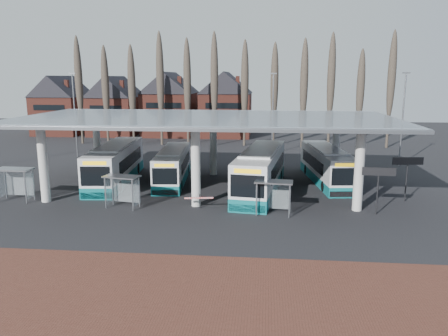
# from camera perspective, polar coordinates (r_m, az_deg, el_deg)

# --- Properties ---
(ground) EXTENTS (140.00, 140.00, 0.00)m
(ground) POSITION_cam_1_polar(r_m,az_deg,el_deg) (31.23, -4.38, -6.24)
(ground) COLOR black
(ground) RESTS_ON ground
(brick_strip) EXTENTS (70.00, 10.00, 0.03)m
(brick_strip) POSITION_cam_1_polar(r_m,az_deg,el_deg) (20.42, -10.38, -16.53)
(brick_strip) COLOR #542D21
(brick_strip) RESTS_ON ground
(station_canopy) EXTENTS (32.00, 16.00, 6.34)m
(station_canopy) POSITION_cam_1_polar(r_m,az_deg,el_deg) (37.82, -2.43, 5.75)
(station_canopy) COLOR silver
(station_canopy) RESTS_ON ground
(poplar_row) EXTENTS (45.10, 1.10, 14.50)m
(poplar_row) POSITION_cam_1_polar(r_m,az_deg,el_deg) (62.47, 0.76, 10.97)
(poplar_row) COLOR #473D33
(poplar_row) RESTS_ON ground
(townhouse_row) EXTENTS (36.80, 10.30, 12.25)m
(townhouse_row) POSITION_cam_1_polar(r_m,az_deg,el_deg) (76.28, -10.55, 8.78)
(townhouse_row) COLOR maroon
(townhouse_row) RESTS_ON ground
(lamp_post_a) EXTENTS (0.80, 0.16, 10.17)m
(lamp_post_a) POSITION_cam_1_polar(r_m,az_deg,el_deg) (56.42, -18.91, 6.76)
(lamp_post_a) COLOR slate
(lamp_post_a) RESTS_ON ground
(lamp_post_b) EXTENTS (0.80, 0.16, 10.17)m
(lamp_post_b) POSITION_cam_1_polar(r_m,az_deg,el_deg) (55.42, 6.38, 7.24)
(lamp_post_b) COLOR slate
(lamp_post_b) RESTS_ON ground
(lamp_post_c) EXTENTS (0.80, 0.16, 10.17)m
(lamp_post_c) POSITION_cam_1_polar(r_m,az_deg,el_deg) (51.60, 22.30, 6.11)
(lamp_post_c) COLOR slate
(lamp_post_c) RESTS_ON ground
(bus_0) EXTENTS (3.85, 12.91, 3.53)m
(bus_0) POSITION_cam_1_polar(r_m,az_deg,el_deg) (42.09, -13.95, 0.50)
(bus_0) COLOR white
(bus_0) RESTS_ON ground
(bus_1) EXTENTS (3.32, 11.18, 3.06)m
(bus_1) POSITION_cam_1_polar(r_m,az_deg,el_deg) (41.44, -6.67, 0.28)
(bus_1) COLOR white
(bus_1) RESTS_ON ground
(bus_2) EXTENTS (4.51, 13.45, 3.67)m
(bus_2) POSITION_cam_1_polar(r_m,az_deg,el_deg) (37.57, 4.82, -0.43)
(bus_2) COLOR white
(bus_2) RESTS_ON ground
(bus_3) EXTENTS (3.90, 11.86, 3.24)m
(bus_3) POSITION_cam_1_polar(r_m,az_deg,el_deg) (41.99, 13.20, 0.31)
(bus_3) COLOR white
(bus_3) RESTS_ON ground
(shelter_0) EXTENTS (2.87, 1.51, 2.62)m
(shelter_0) POSITION_cam_1_polar(r_m,az_deg,el_deg) (38.23, -25.57, -1.07)
(shelter_0) COLOR gray
(shelter_0) RESTS_ON ground
(shelter_1) EXTENTS (2.85, 1.81, 2.45)m
(shelter_1) POSITION_cam_1_polar(r_m,az_deg,el_deg) (33.57, -13.07, -2.07)
(shelter_1) COLOR gray
(shelter_1) RESTS_ON ground
(shelter_2) EXTENTS (2.77, 1.57, 2.47)m
(shelter_2) POSITION_cam_1_polar(r_m,az_deg,el_deg) (31.22, 6.52, -2.86)
(shelter_2) COLOR gray
(shelter_2) RESTS_ON ground
(info_sign_0) EXTENTS (2.31, 0.24, 3.43)m
(info_sign_0) POSITION_cam_1_polar(r_m,az_deg,el_deg) (32.60, 19.55, -0.89)
(info_sign_0) COLOR black
(info_sign_0) RESTS_ON ground
(info_sign_1) EXTENTS (2.39, 0.38, 3.55)m
(info_sign_1) POSITION_cam_1_polar(r_m,az_deg,el_deg) (36.90, 22.87, 0.44)
(info_sign_1) COLOR black
(info_sign_1) RESTS_ON ground
(barrier) EXTENTS (2.12, 0.73, 1.06)m
(barrier) POSITION_cam_1_polar(r_m,az_deg,el_deg) (32.39, -3.27, -4.04)
(barrier) COLOR black
(barrier) RESTS_ON ground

